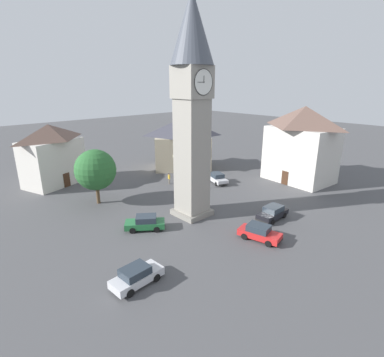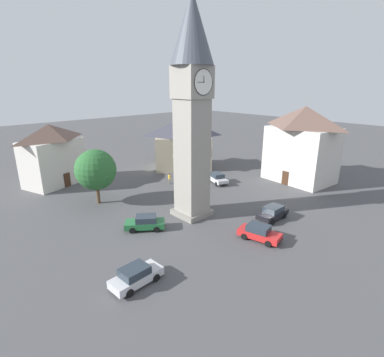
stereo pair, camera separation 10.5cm
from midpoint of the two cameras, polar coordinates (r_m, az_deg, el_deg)
name	(u,v)px [view 1 (the left image)]	position (r m, az deg, el deg)	size (l,w,h in m)	color
ground_plane	(192,214)	(35.43, -0.09, -6.81)	(200.00, 200.00, 0.00)	#4C4C4F
clock_tower	(192,92)	(32.21, -0.10, 16.14)	(4.46, 4.46, 23.58)	gray
car_blue_kerb	(259,232)	(30.49, 12.62, -10.00)	(2.54, 4.39, 1.53)	red
car_silver_kerb	(273,213)	(35.17, 15.02, -6.30)	(4.13, 1.83, 1.53)	black
car_red_corner	(137,276)	(24.30, -10.64, -17.75)	(4.22, 2.00, 1.53)	silver
car_white_side	(145,223)	(32.08, -8.99, -8.31)	(4.30, 3.85, 1.53)	#236B38
car_black_far	(217,178)	(46.12, 4.76, 0.08)	(3.01, 4.46, 1.53)	silver
pedestrian	(169,178)	(45.51, -4.47, 0.17)	(0.32, 0.54, 1.69)	#706656
tree	(95,170)	(38.99, -17.99, 1.57)	(5.08, 5.08, 6.99)	brown
building_shop_left	(302,144)	(48.90, 20.10, 6.23)	(8.14, 10.47, 11.47)	beige
building_terrace_right	(52,155)	(48.92, -25.19, 4.14)	(9.76, 7.76, 9.06)	beige
building_corner_back	(182,143)	(53.47, -1.90, 6.82)	(12.34, 11.87, 8.93)	tan
lamp_post	(174,167)	(41.76, -3.50, 2.15)	(0.36, 0.36, 5.29)	black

